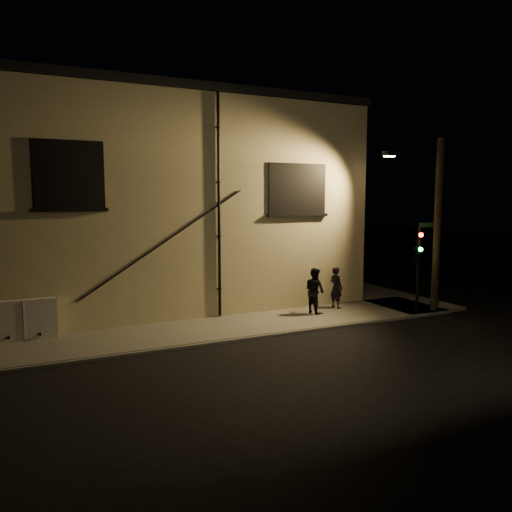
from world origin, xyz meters
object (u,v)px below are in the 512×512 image
pedestrian_b (315,291)px  utility_cabinet (24,320)px  traffic_signal (417,253)px  streetlamp_pole (434,221)px  pedestrian_a (336,287)px

pedestrian_b → utility_cabinet: bearing=76.4°
pedestrian_b → traffic_signal: (3.69, -1.58, 1.48)m
traffic_signal → pedestrian_b: bearing=156.8°
pedestrian_b → streetlamp_pole: 5.52m
utility_cabinet → traffic_signal: (14.06, -2.41, 1.73)m
pedestrian_a → streetlamp_pole: bearing=-133.5°
traffic_signal → streetlamp_pole: streetlamp_pole is taller
pedestrian_a → streetlamp_pole: streetlamp_pole is taller
utility_cabinet → streetlamp_pole: bearing=-9.1°
pedestrian_b → streetlamp_pole: streetlamp_pole is taller
pedestrian_a → utility_cabinet: bearing=75.4°
utility_cabinet → traffic_signal: 14.37m
utility_cabinet → pedestrian_b: (10.37, -0.83, 0.25)m
traffic_signal → streetlamp_pole: size_ratio=0.51×
traffic_signal → streetlamp_pole: 1.49m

